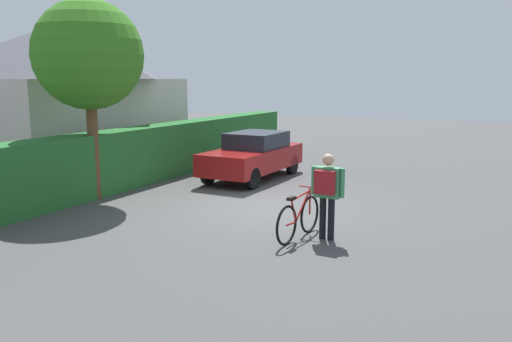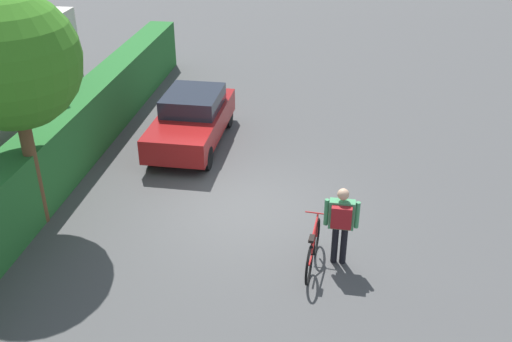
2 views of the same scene
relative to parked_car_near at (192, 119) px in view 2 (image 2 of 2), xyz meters
name	(u,v)px [view 2 (image 2 of 2)]	position (x,y,z in m)	size (l,w,h in m)	color
ground_plane	(245,207)	(-3.17, -1.98, -0.75)	(60.00, 60.00, 0.00)	#454545
hedge_row	(47,162)	(-3.17, 2.73, 0.09)	(19.92, 0.90, 1.67)	#24632A
parked_car_near	(192,119)	(0.00, 0.00, 0.00)	(4.04, 1.76, 1.44)	maroon
bicycle	(313,249)	(-5.17, -3.64, -0.33)	(1.73, 0.50, 0.96)	black
person_rider	(341,220)	(-4.98, -4.15, 0.28)	(0.36, 0.68, 1.69)	black
tree_kerbside	(11,62)	(-4.35, 2.39, 2.92)	(2.75, 2.75, 5.06)	brown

